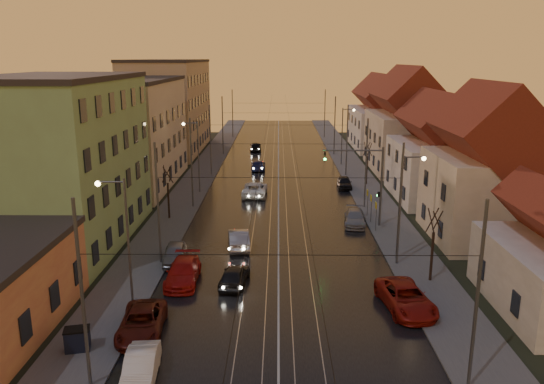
{
  "coord_description": "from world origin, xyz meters",
  "views": [
    {
      "loc": [
        -0.04,
        -27.2,
        14.65
      ],
      "look_at": [
        -0.58,
        18.18,
        3.13
      ],
      "focal_mm": 35.0,
      "sensor_mm": 36.0,
      "label": 1
    }
  ],
  "objects_px": {
    "driving_car_3": "(258,165)",
    "dumpster": "(77,340)",
    "street_lamp_0": "(122,231)",
    "parked_left_2": "(183,272)",
    "driving_car_2": "(255,189)",
    "street_lamp_1": "(404,197)",
    "driving_car_0": "(234,275)",
    "parked_right_1": "(355,218)",
    "driving_car_4": "(256,147)",
    "street_lamp_2": "(196,150)",
    "parked_left_3": "(175,254)",
    "driving_car_1": "(239,239)",
    "parked_right_0": "(406,298)",
    "street_lamp_3": "(344,131)",
    "traffic_light_mast": "(370,177)",
    "parked_right_2": "(344,182)",
    "parked_left_1": "(142,322)",
    "parked_left_0": "(141,368)"
  },
  "relations": [
    {
      "from": "street_lamp_0",
      "to": "traffic_light_mast",
      "type": "height_order",
      "value": "street_lamp_0"
    },
    {
      "from": "traffic_light_mast",
      "to": "parked_right_2",
      "type": "distance_m",
      "value": 14.97
    },
    {
      "from": "traffic_light_mast",
      "to": "parked_left_1",
      "type": "distance_m",
      "value": 24.89
    },
    {
      "from": "driving_car_0",
      "to": "driving_car_2",
      "type": "height_order",
      "value": "driving_car_2"
    },
    {
      "from": "driving_car_4",
      "to": "driving_car_3",
      "type": "bearing_deg",
      "value": 91.87
    },
    {
      "from": "traffic_light_mast",
      "to": "parked_left_2",
      "type": "height_order",
      "value": "traffic_light_mast"
    },
    {
      "from": "parked_right_1",
      "to": "driving_car_3",
      "type": "bearing_deg",
      "value": 118.47
    },
    {
      "from": "driving_car_1",
      "to": "parked_right_0",
      "type": "relative_size",
      "value": 0.83
    },
    {
      "from": "driving_car_4",
      "to": "parked_left_0",
      "type": "distance_m",
      "value": 62.85
    },
    {
      "from": "street_lamp_1",
      "to": "driving_car_0",
      "type": "bearing_deg",
      "value": -158.91
    },
    {
      "from": "parked_right_1",
      "to": "parked_right_0",
      "type": "bearing_deg",
      "value": -80.91
    },
    {
      "from": "driving_car_1",
      "to": "parked_right_0",
      "type": "distance_m",
      "value": 15.09
    },
    {
      "from": "street_lamp_1",
      "to": "driving_car_2",
      "type": "xyz_separation_m",
      "value": [
        -11.68,
        18.78,
        -4.13
      ]
    },
    {
      "from": "parked_right_2",
      "to": "street_lamp_2",
      "type": "bearing_deg",
      "value": -169.71
    },
    {
      "from": "street_lamp_2",
      "to": "driving_car_0",
      "type": "bearing_deg",
      "value": -75.91
    },
    {
      "from": "street_lamp_0",
      "to": "parked_left_2",
      "type": "height_order",
      "value": "street_lamp_0"
    },
    {
      "from": "driving_car_3",
      "to": "parked_left_2",
      "type": "relative_size",
      "value": 0.9
    },
    {
      "from": "driving_car_2",
      "to": "dumpster",
      "type": "height_order",
      "value": "driving_car_2"
    },
    {
      "from": "street_lamp_2",
      "to": "parked_left_2",
      "type": "bearing_deg",
      "value": -83.62
    },
    {
      "from": "driving_car_2",
      "to": "street_lamp_1",
      "type": "bearing_deg",
      "value": 124.12
    },
    {
      "from": "driving_car_3",
      "to": "dumpster",
      "type": "xyz_separation_m",
      "value": [
        -7.54,
        -45.57,
        0.04
      ]
    },
    {
      "from": "street_lamp_3",
      "to": "dumpster",
      "type": "relative_size",
      "value": 6.67
    },
    {
      "from": "street_lamp_2",
      "to": "street_lamp_3",
      "type": "relative_size",
      "value": 1.0
    },
    {
      "from": "street_lamp_3",
      "to": "dumpster",
      "type": "height_order",
      "value": "street_lamp_3"
    },
    {
      "from": "parked_left_3",
      "to": "driving_car_2",
      "type": "bearing_deg",
      "value": 69.57
    },
    {
      "from": "street_lamp_2",
      "to": "parked_left_3",
      "type": "relative_size",
      "value": 1.95
    },
    {
      "from": "dumpster",
      "to": "parked_right_0",
      "type": "bearing_deg",
      "value": 2.07
    },
    {
      "from": "driving_car_0",
      "to": "parked_right_0",
      "type": "bearing_deg",
      "value": 169.69
    },
    {
      "from": "driving_car_1",
      "to": "parked_left_1",
      "type": "relative_size",
      "value": 0.9
    },
    {
      "from": "driving_car_2",
      "to": "parked_left_3",
      "type": "relative_size",
      "value": 1.33
    },
    {
      "from": "driving_car_1",
      "to": "dumpster",
      "type": "bearing_deg",
      "value": 58.32
    },
    {
      "from": "driving_car_0",
      "to": "dumpster",
      "type": "relative_size",
      "value": 3.3
    },
    {
      "from": "driving_car_3",
      "to": "dumpster",
      "type": "distance_m",
      "value": 46.19
    },
    {
      "from": "street_lamp_1",
      "to": "driving_car_2",
      "type": "distance_m",
      "value": 22.5
    },
    {
      "from": "street_lamp_0",
      "to": "driving_car_0",
      "type": "height_order",
      "value": "street_lamp_0"
    },
    {
      "from": "driving_car_2",
      "to": "parked_left_3",
      "type": "distance_m",
      "value": 20.17
    },
    {
      "from": "street_lamp_2",
      "to": "driving_car_0",
      "type": "height_order",
      "value": "street_lamp_2"
    },
    {
      "from": "parked_left_2",
      "to": "dumpster",
      "type": "distance_m",
      "value": 9.59
    },
    {
      "from": "driving_car_1",
      "to": "traffic_light_mast",
      "type": "bearing_deg",
      "value": -161.19
    },
    {
      "from": "street_lamp_0",
      "to": "driving_car_0",
      "type": "bearing_deg",
      "value": 28.53
    },
    {
      "from": "driving_car_2",
      "to": "parked_right_1",
      "type": "bearing_deg",
      "value": 135.08
    },
    {
      "from": "driving_car_1",
      "to": "parked_right_0",
      "type": "height_order",
      "value": "parked_right_0"
    },
    {
      "from": "driving_car_0",
      "to": "driving_car_2",
      "type": "relative_size",
      "value": 0.73
    },
    {
      "from": "street_lamp_2",
      "to": "driving_car_4",
      "type": "height_order",
      "value": "street_lamp_2"
    },
    {
      "from": "driving_car_0",
      "to": "parked_left_1",
      "type": "relative_size",
      "value": 0.8
    },
    {
      "from": "street_lamp_1",
      "to": "dumpster",
      "type": "xyz_separation_m",
      "value": [
        -19.36,
        -13.02,
        -4.19
      ]
    },
    {
      "from": "street_lamp_3",
      "to": "driving_car_3",
      "type": "xyz_separation_m",
      "value": [
        -11.82,
        -3.45,
        -4.23
      ]
    },
    {
      "from": "street_lamp_1",
      "to": "street_lamp_3",
      "type": "height_order",
      "value": "same"
    },
    {
      "from": "street_lamp_1",
      "to": "parked_right_0",
      "type": "height_order",
      "value": "street_lamp_1"
    },
    {
      "from": "traffic_light_mast",
      "to": "parked_right_2",
      "type": "relative_size",
      "value": 1.82
    }
  ]
}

